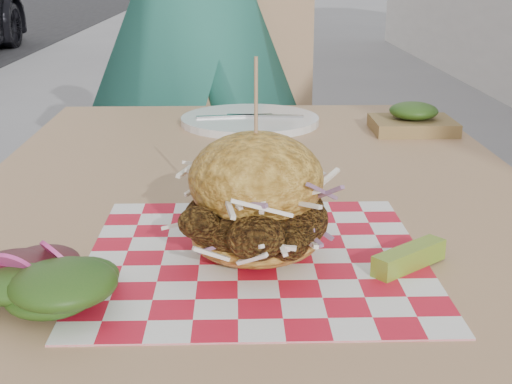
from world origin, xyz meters
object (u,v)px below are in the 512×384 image
(patio_table, at_px, (256,240))
(patio_chair, at_px, (236,142))
(diner, at_px, (196,1))
(sandwich, at_px, (256,205))

(patio_table, relative_size, patio_chair, 1.26)
(diner, xyz_separation_m, sandwich, (0.13, -1.38, -0.14))
(diner, distance_m, patio_table, 1.17)
(diner, distance_m, sandwich, 1.39)
(patio_chair, bearing_deg, sandwich, -105.43)
(patio_chair, height_order, sandwich, sandwich)
(diner, relative_size, sandwich, 8.90)
(patio_table, height_order, patio_chair, patio_chair)
(patio_chair, distance_m, sandwich, 1.34)
(patio_table, relative_size, sandwich, 5.64)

